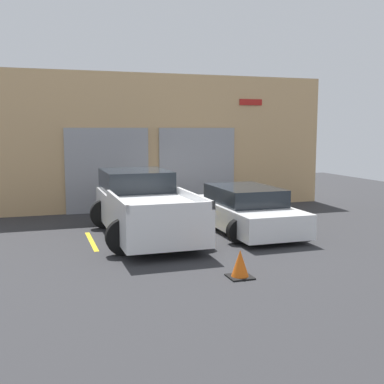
% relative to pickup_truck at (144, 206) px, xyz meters
% --- Properties ---
extents(ground_plane, '(28.00, 28.00, 0.00)m').
position_rel_pickup_truck_xyz_m(ground_plane, '(1.44, 1.02, -0.81)').
color(ground_plane, '#2D2D30').
extents(shophouse_building, '(12.79, 0.68, 4.79)m').
position_rel_pickup_truck_xyz_m(shophouse_building, '(1.43, 4.31, 1.56)').
color(shophouse_building, tan).
rests_on(shophouse_building, ground).
extents(pickup_truck, '(2.59, 5.08, 1.69)m').
position_rel_pickup_truck_xyz_m(pickup_truck, '(0.00, 0.00, 0.00)').
color(pickup_truck, white).
rests_on(pickup_truck, ground).
extents(sedan_white, '(2.23, 4.39, 1.24)m').
position_rel_pickup_truck_xyz_m(sedan_white, '(2.88, -0.24, -0.22)').
color(sedan_white, white).
rests_on(sedan_white, ground).
extents(parking_stripe_far_left, '(0.12, 2.20, 0.01)m').
position_rel_pickup_truck_xyz_m(parking_stripe_far_left, '(-1.44, -0.27, -0.80)').
color(parking_stripe_far_left, gold).
rests_on(parking_stripe_far_left, ground).
extents(parking_stripe_left, '(0.12, 2.20, 0.01)m').
position_rel_pickup_truck_xyz_m(parking_stripe_left, '(1.44, -0.27, -0.80)').
color(parking_stripe_left, gold).
rests_on(parking_stripe_left, ground).
extents(parking_stripe_centre, '(0.12, 2.20, 0.01)m').
position_rel_pickup_truck_xyz_m(parking_stripe_centre, '(4.32, -0.27, -0.80)').
color(parking_stripe_centre, gold).
rests_on(parking_stripe_centre, ground).
extents(traffic_cone, '(0.47, 0.47, 0.55)m').
position_rel_pickup_truck_xyz_m(traffic_cone, '(0.96, -4.24, -0.55)').
color(traffic_cone, black).
rests_on(traffic_cone, ground).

